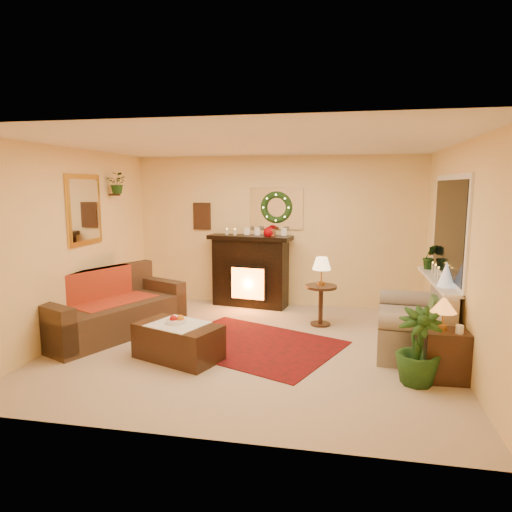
% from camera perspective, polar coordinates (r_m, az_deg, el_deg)
% --- Properties ---
extents(floor, '(5.00, 5.00, 0.00)m').
position_cam_1_polar(floor, '(6.10, -0.64, -11.23)').
color(floor, beige).
rests_on(floor, ground).
extents(ceiling, '(5.00, 5.00, 0.00)m').
position_cam_1_polar(ceiling, '(5.76, -0.68, 13.87)').
color(ceiling, white).
rests_on(ceiling, ground).
extents(wall_back, '(5.00, 5.00, 0.00)m').
position_cam_1_polar(wall_back, '(7.99, 2.59, 3.09)').
color(wall_back, '#EFD88C').
rests_on(wall_back, ground).
extents(wall_front, '(5.00, 5.00, 0.00)m').
position_cam_1_polar(wall_front, '(3.65, -7.78, -3.76)').
color(wall_front, '#EFD88C').
rests_on(wall_front, ground).
extents(wall_left, '(4.50, 4.50, 0.00)m').
position_cam_1_polar(wall_left, '(6.75, -21.94, 1.43)').
color(wall_left, '#EFD88C').
rests_on(wall_left, ground).
extents(wall_right, '(4.50, 4.50, 0.00)m').
position_cam_1_polar(wall_right, '(5.83, 24.17, 0.24)').
color(wall_right, '#EFD88C').
rests_on(wall_right, ground).
extents(area_rug, '(2.62, 2.33, 0.01)m').
position_cam_1_polar(area_rug, '(6.17, -0.50, -10.96)').
color(area_rug, '#3D0606').
rests_on(area_rug, floor).
extents(sofa, '(1.69, 2.27, 0.89)m').
position_cam_1_polar(sofa, '(6.78, -17.64, -5.81)').
color(sofa, '#473020').
rests_on(sofa, floor).
extents(red_throw, '(0.74, 1.20, 0.02)m').
position_cam_1_polar(red_throw, '(6.92, -17.66, -5.31)').
color(red_throw, '#D23F2D').
rests_on(red_throw, sofa).
extents(fireplace, '(1.33, 0.60, 1.17)m').
position_cam_1_polar(fireplace, '(7.97, -0.71, -2.37)').
color(fireplace, '#2F1E13').
rests_on(fireplace, floor).
extents(poinsettia, '(0.20, 0.20, 0.20)m').
position_cam_1_polar(poinsettia, '(7.78, 1.66, 2.95)').
color(poinsettia, '#A00006').
rests_on(poinsettia, fireplace).
extents(mantel_candle_a, '(0.05, 0.05, 0.16)m').
position_cam_1_polar(mantel_candle_a, '(7.96, -3.66, 2.77)').
color(mantel_candle_a, silver).
rests_on(mantel_candle_a, fireplace).
extents(mantel_candle_b, '(0.06, 0.06, 0.17)m').
position_cam_1_polar(mantel_candle_b, '(7.89, -2.63, 2.72)').
color(mantel_candle_b, white).
rests_on(mantel_candle_b, fireplace).
extents(mantel_mirror, '(0.92, 0.02, 0.72)m').
position_cam_1_polar(mantel_mirror, '(7.94, 2.59, 5.95)').
color(mantel_mirror, white).
rests_on(mantel_mirror, wall_back).
extents(wreath, '(0.55, 0.11, 0.55)m').
position_cam_1_polar(wreath, '(7.90, 2.54, 6.08)').
color(wreath, '#194719').
rests_on(wreath, wall_back).
extents(wall_art, '(0.32, 0.03, 0.48)m').
position_cam_1_polar(wall_art, '(8.26, -6.76, 4.96)').
color(wall_art, '#381E11').
rests_on(wall_art, wall_back).
extents(gold_mirror, '(0.03, 0.84, 1.00)m').
position_cam_1_polar(gold_mirror, '(6.95, -20.68, 5.42)').
color(gold_mirror, gold).
rests_on(gold_mirror, wall_left).
extents(hanging_plant, '(0.33, 0.28, 0.36)m').
position_cam_1_polar(hanging_plant, '(7.53, -16.85, 7.49)').
color(hanging_plant, '#194719').
rests_on(hanging_plant, wall_left).
extents(loveseat, '(0.97, 1.54, 0.85)m').
position_cam_1_polar(loveseat, '(6.22, 19.05, -7.28)').
color(loveseat, '#B7AD94').
rests_on(loveseat, floor).
extents(window_frame, '(0.03, 1.86, 1.36)m').
position_cam_1_polar(window_frame, '(6.34, 23.06, 3.20)').
color(window_frame, white).
rests_on(window_frame, wall_right).
extents(window_glass, '(0.02, 1.70, 1.22)m').
position_cam_1_polar(window_glass, '(6.33, 22.93, 3.21)').
color(window_glass, black).
rests_on(window_glass, wall_right).
extents(window_sill, '(0.22, 1.86, 0.04)m').
position_cam_1_polar(window_sill, '(6.41, 21.78, -2.82)').
color(window_sill, white).
rests_on(window_sill, wall_right).
extents(mini_tree, '(0.20, 0.20, 0.30)m').
position_cam_1_polar(mini_tree, '(5.91, 22.68, -2.13)').
color(mini_tree, silver).
rests_on(mini_tree, window_sill).
extents(sill_plant, '(0.26, 0.21, 0.47)m').
position_cam_1_polar(sill_plant, '(7.05, 20.91, 0.01)').
color(sill_plant, '#154113').
rests_on(sill_plant, window_sill).
extents(side_table_round, '(0.55, 0.55, 0.61)m').
position_cam_1_polar(side_table_round, '(6.97, 8.09, -5.97)').
color(side_table_round, black).
rests_on(side_table_round, floor).
extents(lamp_cream, '(0.28, 0.28, 0.43)m').
position_cam_1_polar(lamp_cream, '(6.89, 8.20, -1.43)').
color(lamp_cream, '#F8CE87').
rests_on(lamp_cream, side_table_round).
extents(end_table_square, '(0.48, 0.48, 0.56)m').
position_cam_1_polar(end_table_square, '(5.47, 22.39, -11.32)').
color(end_table_square, black).
rests_on(end_table_square, floor).
extents(lamp_tiffany, '(0.27, 0.27, 0.39)m').
position_cam_1_polar(lamp_tiffany, '(5.29, 22.37, -6.60)').
color(lamp_tiffany, orange).
rests_on(lamp_tiffany, end_table_square).
extents(coffee_table, '(1.16, 0.90, 0.43)m').
position_cam_1_polar(coffee_table, '(5.71, -9.69, -10.55)').
color(coffee_table, '#3A2614').
rests_on(coffee_table, floor).
extents(fruit_bowl, '(0.25, 0.25, 0.06)m').
position_cam_1_polar(fruit_bowl, '(5.67, -9.91, -8.15)').
color(fruit_bowl, white).
rests_on(fruit_bowl, coffee_table).
extents(floor_palm, '(1.42, 1.42, 2.47)m').
position_cam_1_polar(floor_palm, '(5.17, 19.63, -10.22)').
color(floor_palm, '#1F4925').
rests_on(floor_palm, floor).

